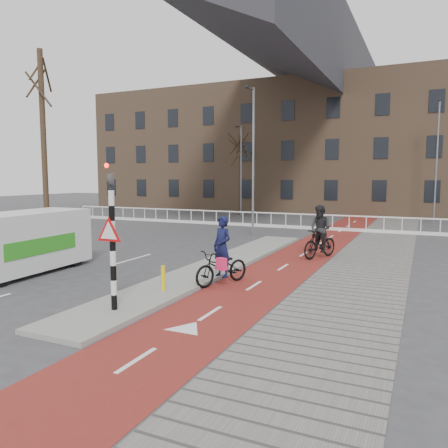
% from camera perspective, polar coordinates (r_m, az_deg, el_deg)
% --- Properties ---
extents(ground, '(120.00, 120.00, 0.00)m').
position_cam_1_polar(ground, '(12.38, -6.02, -9.39)').
color(ground, '#38383A').
rests_on(ground, ground).
extents(bike_lane, '(2.50, 60.00, 0.01)m').
position_cam_1_polar(bike_lane, '(21.02, 11.71, -3.01)').
color(bike_lane, maroon).
rests_on(bike_lane, ground).
extents(sidewalk, '(3.00, 60.00, 0.01)m').
position_cam_1_polar(sidewalk, '(20.59, 19.34, -3.43)').
color(sidewalk, slate).
rests_on(sidewalk, ground).
extents(curb_island, '(1.80, 16.00, 0.12)m').
position_cam_1_polar(curb_island, '(16.12, -0.87, -5.47)').
color(curb_island, gray).
rests_on(curb_island, ground).
extents(traffic_signal, '(0.80, 0.80, 3.68)m').
position_cam_1_polar(traffic_signal, '(10.70, -14.46, -1.15)').
color(traffic_signal, black).
rests_on(traffic_signal, curb_island).
extents(bollard, '(0.12, 0.12, 0.72)m').
position_cam_1_polar(bollard, '(12.49, -7.95, -7.02)').
color(bollard, yellow).
rests_on(bollard, curb_island).
extents(cyclist_near, '(1.46, 2.16, 2.11)m').
position_cam_1_polar(cyclist_near, '(13.45, -0.25, -4.96)').
color(cyclist_near, black).
rests_on(cyclist_near, bike_lane).
extents(cyclist_far, '(1.36, 2.09, 2.16)m').
position_cam_1_polar(cyclist_far, '(18.20, 12.44, -1.59)').
color(cyclist_far, black).
rests_on(cyclist_far, bike_lane).
extents(van, '(2.22, 5.00, 2.11)m').
position_cam_1_polar(van, '(16.49, -24.95, -2.09)').
color(van, silver).
rests_on(van, ground).
extents(railing, '(28.00, 0.10, 0.99)m').
position_cam_1_polar(railing, '(29.58, 2.49, 0.34)').
color(railing, silver).
rests_on(railing, ground).
extents(townhouse_row, '(46.00, 10.00, 15.90)m').
position_cam_1_polar(townhouse_row, '(43.45, 12.74, 11.98)').
color(townhouse_row, '#7F6047').
rests_on(townhouse_row, ground).
extents(tree_left, '(0.28, 0.28, 9.74)m').
position_cam_1_polar(tree_left, '(24.66, -22.47, 9.34)').
color(tree_left, '#332516').
rests_on(tree_left, ground).
extents(tree_mid, '(0.26, 0.26, 6.89)m').
position_cam_1_polar(tree_mid, '(37.83, 2.03, 6.38)').
color(tree_mid, '#332516').
rests_on(tree_mid, ground).
extents(streetlight_near, '(0.12, 0.12, 8.15)m').
position_cam_1_polar(streetlight_near, '(24.44, 3.83, 7.94)').
color(streetlight_near, slate).
rests_on(streetlight_near, ground).
extents(streetlight_left, '(0.12, 0.12, 7.52)m').
position_cam_1_polar(streetlight_left, '(37.03, 2.25, 6.87)').
color(streetlight_left, slate).
rests_on(streetlight_left, ground).
extents(streetlight_right, '(0.12, 0.12, 8.74)m').
position_cam_1_polar(streetlight_right, '(35.00, 26.03, 7.29)').
color(streetlight_right, slate).
rests_on(streetlight_right, ground).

